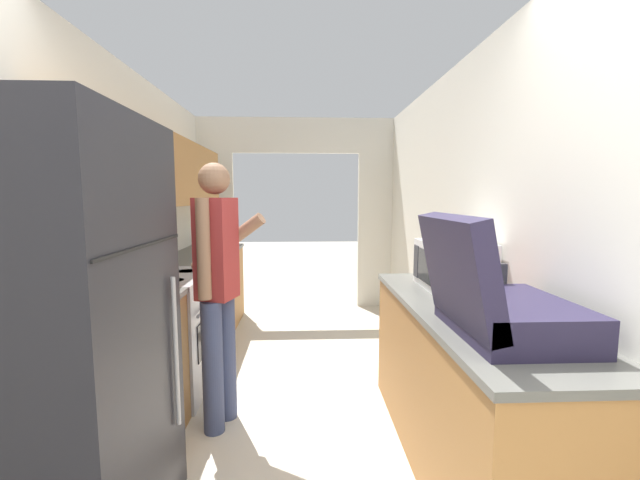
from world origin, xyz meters
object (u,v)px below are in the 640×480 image
Objects in this scene: range_oven at (165,333)px; microwave at (453,265)px; book_stack at (474,297)px; suitcase at (492,300)px; refrigerator at (54,345)px; person at (217,288)px.

microwave reaches higher than range_oven.
microwave is at bearing 85.79° from book_stack.
suitcase is 1.37× the size of microwave.
range_oven is 2.29× the size of microwave.
refrigerator is 2.00m from book_stack.
microwave is (1.96, 0.91, 0.15)m from refrigerator.
book_stack is at bearing -23.61° from range_oven.
microwave is (0.17, 0.86, 0.00)m from suitcase.
person is 1.60m from suitcase.
book_stack is (-0.03, -0.39, -0.11)m from microwave.
person is 2.72× the size of suitcase.
person reaches higher than range_oven.
person is at bearing 165.26° from book_stack.
range_oven reaches higher than book_stack.
range_oven is 2.16m from microwave.
refrigerator is at bearing 171.38° from person.
refrigerator reaches higher than range_oven.
microwave is 1.61× the size of book_stack.
book_stack is (1.48, -0.39, 0.02)m from person.
book_stack is (1.99, -0.87, 0.48)m from range_oven.
suitcase is at bearing 1.47° from refrigerator.
book_stack is at bearing -94.21° from microwave.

